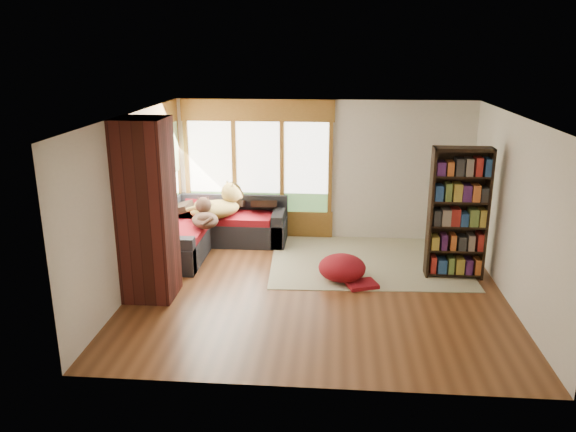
% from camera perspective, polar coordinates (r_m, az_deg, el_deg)
% --- Properties ---
extents(floor, '(5.50, 5.50, 0.00)m').
position_cam_1_polar(floor, '(8.50, 2.93, -7.59)').
color(floor, '#542E17').
rests_on(floor, ground).
extents(ceiling, '(5.50, 5.50, 0.00)m').
position_cam_1_polar(ceiling, '(7.79, 3.22, 10.09)').
color(ceiling, white).
extents(wall_back, '(5.50, 0.04, 2.60)m').
position_cam_1_polar(wall_back, '(10.47, 3.50, 4.63)').
color(wall_back, silver).
rests_on(wall_back, ground).
extents(wall_front, '(5.50, 0.04, 2.60)m').
position_cam_1_polar(wall_front, '(5.69, 2.28, -6.10)').
color(wall_front, silver).
rests_on(wall_front, ground).
extents(wall_left, '(0.04, 5.00, 2.60)m').
position_cam_1_polar(wall_left, '(8.57, -15.64, 1.25)').
color(wall_left, silver).
rests_on(wall_left, ground).
extents(wall_right, '(0.04, 5.00, 2.60)m').
position_cam_1_polar(wall_right, '(8.44, 22.09, 0.37)').
color(wall_right, silver).
rests_on(wall_right, ground).
extents(windows_back, '(2.82, 0.10, 1.90)m').
position_cam_1_polar(windows_back, '(10.52, -3.07, 4.98)').
color(windows_back, brown).
rests_on(windows_back, wall_back).
extents(windows_left, '(0.10, 2.62, 1.90)m').
position_cam_1_polar(windows_left, '(9.65, -13.09, 3.46)').
color(windows_left, brown).
rests_on(windows_left, wall_left).
extents(roller_blind, '(0.03, 0.72, 0.90)m').
position_cam_1_polar(roller_blind, '(10.33, -11.70, 6.70)').
color(roller_blind, '#708555').
rests_on(roller_blind, wall_left).
extents(brick_chimney, '(0.70, 0.70, 2.60)m').
position_cam_1_polar(brick_chimney, '(8.14, -14.15, 0.54)').
color(brick_chimney, '#471914').
rests_on(brick_chimney, ground).
extents(sectional_sofa, '(2.20, 2.20, 0.80)m').
position_cam_1_polar(sectional_sofa, '(10.19, -7.76, -1.65)').
color(sectional_sofa, black).
rests_on(sectional_sofa, ground).
extents(area_rug, '(3.37, 2.63, 0.01)m').
position_cam_1_polar(area_rug, '(9.70, 8.07, -4.51)').
color(area_rug, silver).
rests_on(area_rug, ground).
extents(bookshelf, '(0.89, 0.30, 2.07)m').
position_cam_1_polar(bookshelf, '(9.04, 16.88, 0.21)').
color(bookshelf, black).
rests_on(bookshelf, ground).
extents(pouf, '(0.87, 0.87, 0.40)m').
position_cam_1_polar(pouf, '(8.83, 5.52, -5.18)').
color(pouf, maroon).
rests_on(pouf, area_rug).
extents(dog_tan, '(1.10, 1.03, 0.54)m').
position_cam_1_polar(dog_tan, '(10.14, -7.03, 1.26)').
color(dog_tan, olive).
rests_on(dog_tan, sectional_sofa).
extents(dog_brindle, '(0.64, 0.81, 0.40)m').
position_cam_1_polar(dog_brindle, '(9.70, -8.47, 0.04)').
color(dog_brindle, black).
rests_on(dog_brindle, sectional_sofa).
extents(throw_pillows, '(1.98, 1.68, 0.45)m').
position_cam_1_polar(throw_pillows, '(10.18, -7.48, 1.18)').
color(throw_pillows, black).
rests_on(throw_pillows, sectional_sofa).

